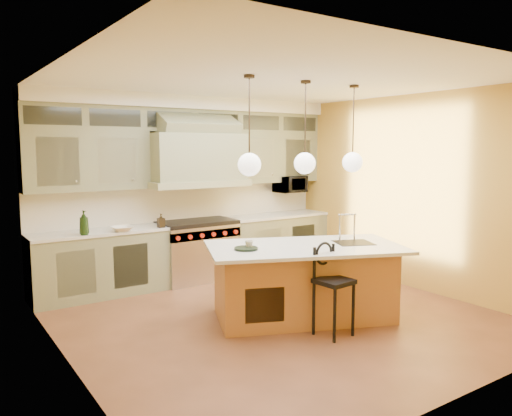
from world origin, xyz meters
TOP-DOWN VIEW (x-y plane):
  - floor at (0.00, 0.00)m, footprint 5.00×5.00m
  - ceiling at (0.00, 0.00)m, footprint 5.00×5.00m
  - wall_back at (0.00, 2.50)m, footprint 5.00×0.00m
  - wall_front at (0.00, -2.50)m, footprint 5.00×0.00m
  - wall_left at (-2.50, 0.00)m, footprint 0.00×5.00m
  - wall_right at (2.50, 0.00)m, footprint 0.00×5.00m
  - back_cabinetry at (0.00, 2.23)m, footprint 5.00×0.77m
  - range at (0.00, 2.14)m, footprint 1.20×0.74m
  - kitchen_island at (0.27, -0.19)m, footprint 2.65×2.06m
  - counter_stool at (0.16, -0.82)m, footprint 0.40×0.40m
  - microwave at (1.95, 2.25)m, footprint 0.54×0.37m
  - oil_bottle_a at (-1.81, 1.92)m, footprint 0.15×0.15m
  - oil_bottle_b at (-0.70, 1.92)m, footprint 0.09×0.10m
  - fruit_bowl at (-1.29, 1.92)m, footprint 0.31×0.31m
  - cup at (-0.42, 0.01)m, footprint 0.11×0.11m
  - pendant_left at (-0.54, -0.19)m, footprint 0.26×0.26m
  - pendant_center at (0.26, -0.19)m, footprint 0.26×0.26m
  - pendant_right at (1.06, -0.19)m, footprint 0.26×0.26m

SIDE VIEW (x-z plane):
  - floor at x=0.00m, z-range 0.00..0.00m
  - kitchen_island at x=0.27m, z-range -0.20..1.15m
  - range at x=0.00m, z-range 0.01..0.97m
  - counter_stool at x=0.16m, z-range 0.07..1.12m
  - cup at x=-0.42m, z-range 0.92..1.02m
  - fruit_bowl at x=-1.29m, z-range 0.94..1.01m
  - oil_bottle_b at x=-0.70m, z-range 0.94..1.15m
  - oil_bottle_a at x=-1.81m, z-range 0.94..1.27m
  - back_cabinetry at x=0.00m, z-range -0.02..2.88m
  - microwave at x=1.95m, z-range 1.30..1.60m
  - wall_back at x=0.00m, z-range -1.05..3.95m
  - wall_front at x=0.00m, z-range -1.05..3.95m
  - wall_left at x=-2.50m, z-range -1.05..3.95m
  - wall_right at x=2.50m, z-range -1.05..3.95m
  - pendant_left at x=-0.54m, z-range 1.39..2.50m
  - pendant_center at x=0.26m, z-range 1.39..2.50m
  - pendant_right at x=1.06m, z-range 1.39..2.50m
  - ceiling at x=0.00m, z-range 2.90..2.90m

